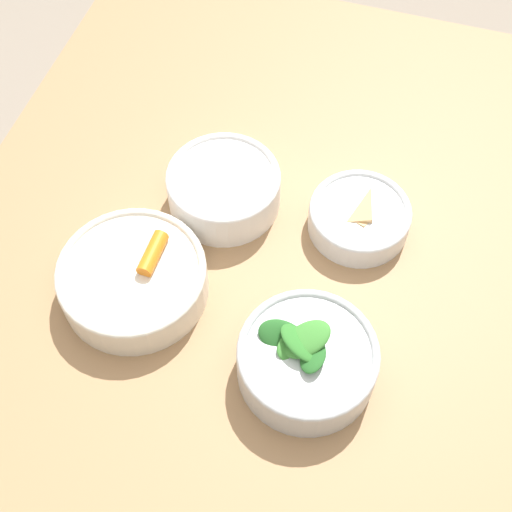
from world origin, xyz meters
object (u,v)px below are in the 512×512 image
Objects in this scene: bowl_carrots at (134,278)px; bowl_greens at (306,359)px; bowl_cookies at (359,217)px; bowl_beans_hotdog at (224,189)px.

bowl_greens reaches higher than bowl_carrots.
bowl_carrots reaches higher than bowl_cookies.
bowl_cookies is (0.22, -0.01, -0.01)m from bowl_greens.
bowl_greens reaches higher than bowl_cookies.
bowl_cookies is (0.01, -0.18, -0.01)m from bowl_beans_hotdog.
bowl_carrots is 1.13× the size of bowl_greens.
bowl_carrots is at bearing 159.03° from bowl_beans_hotdog.
bowl_carrots is at bearing 125.76° from bowl_cookies.
bowl_carrots is at bearing 79.12° from bowl_greens.
bowl_carrots reaches higher than bowl_beans_hotdog.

